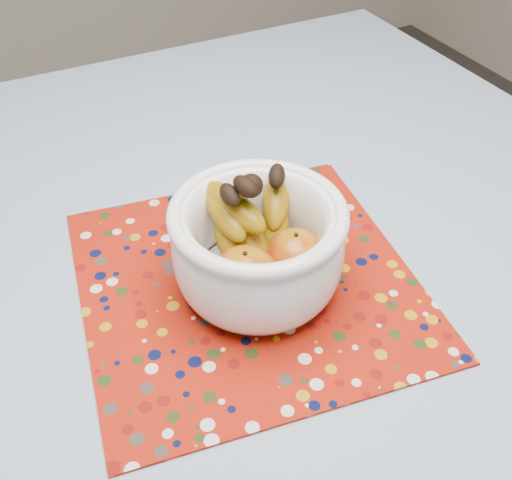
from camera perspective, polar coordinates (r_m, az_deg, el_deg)
table at (r=0.85m, az=-2.14°, el=-6.25°), size 1.20×1.20×0.75m
tablecloth at (r=0.79m, az=-2.28°, el=-2.29°), size 1.32×1.32×0.01m
placemat at (r=0.76m, az=-0.83°, el=-3.95°), size 0.46×0.46×0.00m
fruit_bowl at (r=0.71m, az=0.21°, el=0.07°), size 0.22×0.21×0.16m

